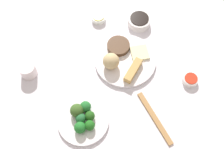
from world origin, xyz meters
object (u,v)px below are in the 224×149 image
(sauce_ramekin_hot_mustard, at_px, (99,18))
(chopsticks_pair, at_px, (155,118))
(sauce_ramekin_sweet_and_sour, at_px, (190,80))
(teacup, at_px, (28,70))
(main_plate, at_px, (125,60))
(broccoli_plate, at_px, (83,121))
(soy_sauce_bowl, at_px, (139,21))

(sauce_ramekin_hot_mustard, xyz_separation_m, chopsticks_pair, (0.29, -0.46, -0.01))
(sauce_ramekin_sweet_and_sour, relative_size, chopsticks_pair, 0.27)
(sauce_ramekin_sweet_and_sour, xyz_separation_m, teacup, (-0.68, -0.05, 0.02))
(sauce_ramekin_sweet_and_sour, distance_m, teacup, 0.68)
(main_plate, bearing_deg, broccoli_plate, -114.68)
(main_plate, relative_size, soy_sauce_bowl, 2.55)
(soy_sauce_bowl, bearing_deg, main_plate, -101.23)
(teacup, bearing_deg, soy_sauce_bowl, 36.38)
(teacup, relative_size, chopsticks_pair, 0.29)
(chopsticks_pair, bearing_deg, teacup, 166.02)
(teacup, distance_m, chopsticks_pair, 0.56)
(main_plate, relative_size, broccoli_plate, 1.33)
(broccoli_plate, bearing_deg, chopsticks_pair, 9.71)
(broccoli_plate, bearing_deg, sauce_ramekin_sweet_and_sour, 28.96)
(main_plate, distance_m, teacup, 0.41)
(main_plate, distance_m, sauce_ramekin_sweet_and_sour, 0.29)
(sauce_ramekin_sweet_and_sour, bearing_deg, sauce_ramekin_hot_mustard, 147.02)
(chopsticks_pair, bearing_deg, main_plate, 119.78)
(broccoli_plate, bearing_deg, sauce_ramekin_hot_mustard, 91.58)
(sauce_ramekin_hot_mustard, bearing_deg, chopsticks_pair, -57.75)
(main_plate, height_order, soy_sauce_bowl, soy_sauce_bowl)
(main_plate, bearing_deg, soy_sauce_bowl, 78.77)
(soy_sauce_bowl, bearing_deg, sauce_ramekin_sweet_and_sour, -49.66)
(teacup, bearing_deg, broccoli_plate, -34.46)
(soy_sauce_bowl, height_order, teacup, teacup)
(chopsticks_pair, bearing_deg, broccoli_plate, -170.29)
(sauce_ramekin_sweet_and_sour, relative_size, teacup, 0.94)
(soy_sauce_bowl, relative_size, chopsticks_pair, 0.44)
(chopsticks_pair, bearing_deg, sauce_ramekin_sweet_and_sour, 52.80)
(main_plate, height_order, sauce_ramekin_hot_mustard, sauce_ramekin_hot_mustard)
(soy_sauce_bowl, relative_size, sauce_ramekin_hot_mustard, 1.62)
(main_plate, xyz_separation_m, sauce_ramekin_sweet_and_sour, (0.28, -0.06, 0.00))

